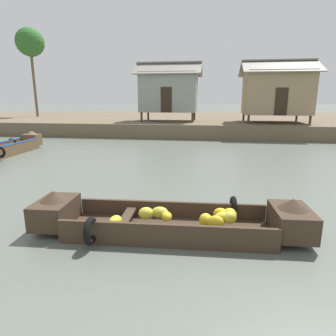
% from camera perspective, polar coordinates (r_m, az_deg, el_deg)
% --- Properties ---
extents(ground_plane, '(300.00, 300.00, 0.00)m').
position_cam_1_polar(ground_plane, '(10.06, 4.41, -1.73)').
color(ground_plane, '#596056').
extents(riverbank_strip, '(160.00, 20.00, 0.98)m').
position_cam_1_polar(riverbank_strip, '(29.00, 7.21, 9.18)').
color(riverbank_strip, brown).
rests_on(riverbank_strip, ground).
extents(banana_boat, '(5.46, 2.06, 0.82)m').
position_cam_1_polar(banana_boat, '(5.82, 0.46, -10.34)').
color(banana_boat, '#3D2D21').
rests_on(banana_boat, ground).
extents(cargo_boat_upstream, '(1.78, 5.09, 0.94)m').
position_cam_1_polar(cargo_boat_upstream, '(15.96, -29.43, 3.51)').
color(cargo_boat_upstream, brown).
rests_on(cargo_boat_upstream, ground).
extents(stilt_house_left, '(4.92, 3.22, 4.39)m').
position_cam_1_polar(stilt_house_left, '(22.62, 0.20, 14.96)').
color(stilt_house_left, '#4C3826').
rests_on(stilt_house_left, riverbank_strip).
extents(stilt_house_mid_left, '(5.09, 4.08, 4.36)m').
position_cam_1_polar(stilt_house_mid_left, '(22.53, 20.71, 13.92)').
color(stilt_house_mid_left, '#4C3826').
rests_on(stilt_house_mid_left, riverbank_strip).
extents(palm_tree_near, '(2.56, 2.56, 8.08)m').
position_cam_1_polar(palm_tree_near, '(31.64, -25.74, 21.49)').
color(palm_tree_near, brown).
rests_on(palm_tree_near, riverbank_strip).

